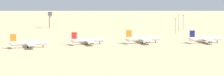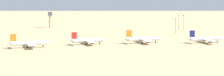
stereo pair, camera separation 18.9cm
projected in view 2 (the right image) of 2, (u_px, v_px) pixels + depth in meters
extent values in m
plane|color=tan|center=(90.00, 45.00, 380.94)|extent=(4000.00, 4000.00, 0.00)
cylinder|color=white|center=(29.00, 43.00, 359.69)|extent=(29.88, 5.99, 3.71)
cone|color=white|center=(49.00, 42.00, 364.16)|extent=(3.05, 3.73, 3.52)
cone|color=white|center=(9.00, 43.00, 355.15)|extent=(3.94, 3.43, 3.15)
cube|color=orange|center=(13.00, 38.00, 355.56)|extent=(4.84, 0.83, 6.03)
cube|color=white|center=(13.00, 43.00, 359.59)|extent=(3.45, 6.52, 0.33)
cube|color=white|center=(14.00, 44.00, 352.51)|extent=(3.45, 6.52, 0.33)
cube|color=white|center=(30.00, 44.00, 360.01)|extent=(8.58, 30.08, 0.52)
cylinder|color=slate|center=(31.00, 44.00, 367.05)|extent=(3.49, 2.29, 2.04)
cylinder|color=slate|center=(32.00, 46.00, 353.77)|extent=(3.49, 2.29, 2.04)
cylinder|color=black|center=(43.00, 46.00, 363.13)|extent=(0.65, 0.65, 2.04)
cylinder|color=black|center=(27.00, 46.00, 361.74)|extent=(0.65, 0.65, 2.04)
cylinder|color=black|center=(28.00, 47.00, 357.49)|extent=(0.65, 0.65, 2.04)
cylinder|color=silver|center=(88.00, 40.00, 380.96)|extent=(28.61, 6.80, 3.55)
cone|color=silver|center=(105.00, 40.00, 385.80)|extent=(3.03, 3.66, 3.37)
cone|color=silver|center=(71.00, 40.00, 376.06)|extent=(3.87, 3.41, 3.02)
cube|color=red|center=(74.00, 36.00, 376.56)|extent=(4.63, 0.97, 5.77)
cube|color=silver|center=(73.00, 40.00, 380.38)|extent=(3.52, 6.32, 0.32)
cube|color=silver|center=(75.00, 41.00, 373.68)|extent=(3.52, 6.32, 0.32)
cube|color=silver|center=(89.00, 41.00, 381.30)|extent=(9.26, 28.90, 0.50)
cylinder|color=slate|center=(88.00, 41.00, 387.99)|extent=(3.40, 2.31, 1.95)
cylinder|color=slate|center=(92.00, 43.00, 375.44)|extent=(3.40, 2.31, 1.95)
cylinder|color=black|center=(100.00, 43.00, 384.65)|extent=(0.62, 0.62, 1.95)
cylinder|color=black|center=(86.00, 43.00, 382.85)|extent=(0.62, 0.62, 1.95)
cylinder|color=black|center=(87.00, 44.00, 378.84)|extent=(0.62, 0.62, 1.95)
cylinder|color=white|center=(143.00, 39.00, 390.00)|extent=(30.77, 4.76, 3.83)
cone|color=white|center=(161.00, 38.00, 393.87)|extent=(2.98, 3.73, 3.64)
cone|color=white|center=(125.00, 39.00, 386.07)|extent=(3.93, 3.37, 3.26)
cube|color=orange|center=(129.00, 34.00, 386.34)|extent=(5.00, 0.63, 6.23)
cube|color=white|center=(128.00, 38.00, 390.55)|extent=(3.26, 6.61, 0.34)
cube|color=white|center=(130.00, 39.00, 383.14)|extent=(3.26, 6.61, 0.34)
cube|color=white|center=(144.00, 39.00, 390.29)|extent=(7.44, 30.85, 0.54)
cylinder|color=slate|center=(143.00, 40.00, 397.60)|extent=(3.51, 2.21, 2.11)
cylinder|color=slate|center=(148.00, 42.00, 383.71)|extent=(3.51, 2.21, 2.11)
cylinder|color=black|center=(156.00, 42.00, 393.03)|extent=(0.67, 0.67, 2.11)
cylinder|color=black|center=(141.00, 42.00, 392.22)|extent=(0.67, 0.67, 2.11)
cylinder|color=black|center=(143.00, 43.00, 387.77)|extent=(0.67, 0.67, 2.11)
cylinder|color=white|center=(206.00, 39.00, 391.78)|extent=(29.47, 4.38, 3.67)
cone|color=white|center=(222.00, 38.00, 394.65)|extent=(2.84, 3.56, 3.49)
cone|color=white|center=(189.00, 39.00, 388.86)|extent=(3.75, 3.21, 3.12)
cube|color=navy|center=(192.00, 34.00, 388.95)|extent=(4.79, 0.57, 5.97)
cube|color=white|center=(191.00, 38.00, 393.03)|extent=(3.09, 6.31, 0.33)
cube|color=white|center=(194.00, 39.00, 385.85)|extent=(3.09, 6.31, 0.33)
cube|color=white|center=(207.00, 39.00, 392.01)|extent=(6.96, 29.53, 0.51)
cylinder|color=slate|center=(205.00, 40.00, 399.05)|extent=(3.35, 2.10, 2.02)
cylinder|color=slate|center=(211.00, 42.00, 385.58)|extent=(3.35, 2.10, 2.02)
cylinder|color=black|center=(217.00, 42.00, 394.10)|extent=(0.64, 0.64, 2.02)
cylinder|color=black|center=(203.00, 42.00, 394.01)|extent=(0.64, 0.64, 2.02)
cylinder|color=black|center=(205.00, 42.00, 389.70)|extent=(0.64, 0.64, 2.02)
cylinder|color=#C6B793|center=(50.00, 22.00, 548.11)|extent=(3.20, 3.20, 15.88)
cube|color=#4C5660|center=(50.00, 14.00, 547.00)|extent=(5.20, 5.20, 4.48)
cylinder|color=#59595E|center=(179.00, 23.00, 518.28)|extent=(0.36, 0.36, 17.86)
cube|color=#333333|center=(179.00, 15.00, 517.27)|extent=(1.80, 0.50, 0.50)
cylinder|color=#59595E|center=(175.00, 26.00, 474.10)|extent=(0.36, 0.36, 16.24)
cube|color=#333333|center=(176.00, 19.00, 473.18)|extent=(1.80, 0.50, 0.50)
cylinder|color=#59595E|center=(183.00, 23.00, 515.10)|extent=(0.36, 0.36, 17.56)
cube|color=#333333|center=(183.00, 15.00, 514.11)|extent=(1.80, 0.50, 0.50)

